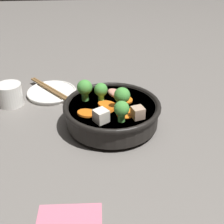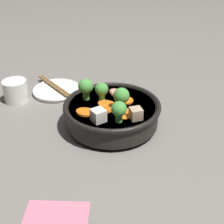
% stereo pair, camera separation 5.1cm
% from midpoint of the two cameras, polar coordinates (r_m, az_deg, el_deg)
% --- Properties ---
extents(ground_plane, '(3.00, 3.00, 0.00)m').
position_cam_midpoint_polar(ground_plane, '(0.77, 1.90, -2.49)').
color(ground_plane, slate).
extents(stirfry_bowl, '(0.23, 0.23, 0.11)m').
position_cam_midpoint_polar(stirfry_bowl, '(0.75, 1.92, 0.15)').
color(stirfry_bowl, black).
rests_on(stirfry_bowl, ground_plane).
extents(side_saucer, '(0.14, 0.14, 0.01)m').
position_cam_midpoint_polar(side_saucer, '(0.93, -8.47, 3.93)').
color(side_saucer, white).
rests_on(side_saucer, ground_plane).
extents(tea_cup, '(0.07, 0.07, 0.06)m').
position_cam_midpoint_polar(tea_cup, '(0.90, -15.67, 3.73)').
color(tea_cup, white).
rests_on(tea_cup, ground_plane).
extents(napkin, '(0.11, 0.08, 0.00)m').
position_cam_midpoint_polar(napkin, '(0.56, -7.52, -18.79)').
color(napkin, '#D16B84').
rests_on(napkin, ground_plane).
extents(chopsticks_pair, '(0.14, 0.17, 0.01)m').
position_cam_midpoint_polar(chopsticks_pair, '(0.93, -8.51, 4.45)').
color(chopsticks_pair, olive).
rests_on(chopsticks_pair, side_saucer).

